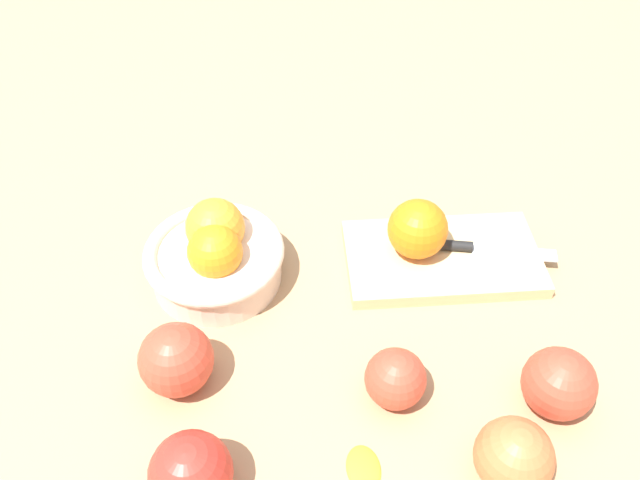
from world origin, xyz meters
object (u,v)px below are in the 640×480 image
(apple_front_center, at_px, (395,379))
(apple_mid_left, at_px, (176,359))
(cutting_board, at_px, (442,258))
(knife, at_px, (480,249))
(orange_on_board, at_px, (418,229))
(apple_front_right_2, at_px, (514,457))
(apple_front_left, at_px, (191,473))
(apple_front_right, at_px, (559,383))
(bowl, at_px, (215,254))

(apple_front_center, bearing_deg, apple_mid_left, 158.45)
(cutting_board, relative_size, apple_mid_left, 3.06)
(cutting_board, height_order, knife, knife)
(orange_on_board, distance_m, apple_front_right_2, 0.31)
(apple_front_left, xyz_separation_m, apple_front_center, (0.23, 0.05, -0.01))
(apple_mid_left, distance_m, apple_front_right, 0.41)
(cutting_board, bearing_deg, apple_front_left, -149.47)
(apple_front_right_2, bearing_deg, apple_mid_left, 145.26)
(apple_front_right_2, bearing_deg, apple_front_center, 122.53)
(orange_on_board, bearing_deg, bowl, 169.46)
(cutting_board, xyz_separation_m, apple_front_center, (-0.14, -0.17, 0.02))
(cutting_board, bearing_deg, apple_mid_left, -167.27)
(knife, distance_m, apple_front_left, 0.46)
(apple_front_right, bearing_deg, apple_front_left, 177.95)
(bowl, xyz_separation_m, apple_front_left, (-0.08, -0.28, 0.00))
(bowl, distance_m, orange_on_board, 0.26)
(apple_mid_left, bearing_deg, apple_front_right_2, -34.74)
(apple_mid_left, xyz_separation_m, apple_front_left, (-0.00, -0.13, -0.00))
(apple_front_right_2, distance_m, apple_front_center, 0.14)
(bowl, relative_size, apple_front_right_2, 2.26)
(apple_front_left, bearing_deg, apple_front_center, 11.23)
(apple_front_right_2, bearing_deg, bowl, 123.04)
(cutting_board, bearing_deg, knife, -12.17)
(bowl, distance_m, apple_front_right, 0.43)
(apple_mid_left, bearing_deg, apple_front_center, -21.55)
(apple_front_left, bearing_deg, orange_on_board, 35.02)
(apple_mid_left, relative_size, apple_front_center, 1.22)
(bowl, height_order, apple_front_right_2, bowl)
(knife, xyz_separation_m, apple_front_center, (-0.18, -0.16, 0.01))
(orange_on_board, relative_size, apple_front_right, 0.99)
(knife, height_order, apple_front_right_2, apple_front_right_2)
(orange_on_board, distance_m, apple_front_right, 0.25)
(apple_mid_left, bearing_deg, cutting_board, 12.73)
(cutting_board, distance_m, apple_mid_left, 0.37)
(knife, distance_m, apple_mid_left, 0.41)
(apple_front_right, xyz_separation_m, apple_front_left, (-0.39, 0.01, 0.00))
(knife, relative_size, apple_front_right_2, 1.90)
(apple_front_right, bearing_deg, apple_front_center, 159.97)
(knife, relative_size, apple_front_right, 1.89)
(apple_mid_left, bearing_deg, apple_front_left, -92.14)
(orange_on_board, relative_size, apple_front_right_2, 0.99)
(cutting_board, xyz_separation_m, knife, (0.05, -0.01, 0.01))
(apple_mid_left, bearing_deg, knife, 9.87)
(bowl, xyz_separation_m, apple_front_right, (0.32, -0.29, -0.00))
(apple_mid_left, xyz_separation_m, apple_front_right_2, (0.30, -0.21, -0.00))
(apple_front_right, distance_m, apple_front_center, 0.17)
(cutting_board, height_order, orange_on_board, orange_on_board)
(cutting_board, xyz_separation_m, apple_mid_left, (-0.36, -0.08, 0.03))
(cutting_board, height_order, apple_mid_left, apple_mid_left)
(cutting_board, xyz_separation_m, apple_front_left, (-0.36, -0.22, 0.03))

